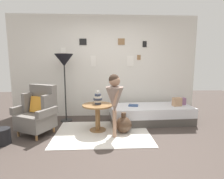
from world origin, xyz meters
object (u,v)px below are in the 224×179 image
object	(u,v)px
daybed	(150,114)
side_table	(98,112)
floor_lamp	(64,63)
magazine_basket	(2,136)
person_child	(115,97)
armchair	(38,112)
vase_striped	(98,99)
demijohn_near	(123,125)
book_on_daybed	(133,105)

from	to	relation	value
daybed	side_table	size ratio (longest dim) A/B	3.10
floor_lamp	magazine_basket	xyz separation A→B (m)	(-0.87, -1.23, -1.27)
person_child	armchair	bearing A→B (deg)	170.41
daybed	vase_striped	bearing A→B (deg)	-160.59
daybed	vase_striped	size ratio (longest dim) A/B	7.02
demijohn_near	magazine_basket	xyz separation A→B (m)	(-2.18, -0.40, -0.03)
demijohn_near	book_on_daybed	bearing A→B (deg)	64.12
floor_lamp	book_on_daybed	size ratio (longest dim) A/B	7.34
side_table	person_child	bearing A→B (deg)	-44.17
book_on_daybed	demijohn_near	xyz separation A→B (m)	(-0.30, -0.62, -0.24)
vase_striped	floor_lamp	bearing A→B (deg)	141.30
armchair	person_child	world-z (taller)	person_child
side_table	vase_striped	distance (m)	0.27
magazine_basket	side_table	bearing A→B (deg)	18.44
floor_lamp	magazine_basket	bearing A→B (deg)	-125.24
vase_striped	book_on_daybed	bearing A→B (deg)	27.89
side_table	magazine_basket	xyz separation A→B (m)	(-1.66, -0.55, -0.27)
armchair	magazine_basket	world-z (taller)	armchair
vase_striped	book_on_daybed	distance (m)	0.96
armchair	vase_striped	xyz separation A→B (m)	(1.19, 0.10, 0.23)
side_table	book_on_daybed	bearing A→B (deg)	29.84
floor_lamp	side_table	bearing A→B (deg)	-40.61
armchair	floor_lamp	distance (m)	1.29
armchair	floor_lamp	bearing A→B (deg)	61.70
armchair	floor_lamp	xyz separation A→B (m)	(0.40, 0.74, 0.98)
book_on_daybed	person_child	bearing A→B (deg)	-121.99
person_child	magazine_basket	xyz separation A→B (m)	(-1.99, -0.23, -0.64)
daybed	person_child	bearing A→B (deg)	-138.92
side_table	floor_lamp	distance (m)	1.45
person_child	daybed	bearing A→B (deg)	41.08
person_child	demijohn_near	xyz separation A→B (m)	(0.19, 0.17, -0.61)
book_on_daybed	armchair	bearing A→B (deg)	-165.02
floor_lamp	magazine_basket	size ratio (longest dim) A/B	5.77
demijohn_near	magazine_basket	distance (m)	2.22
person_child	demijohn_near	bearing A→B (deg)	41.43
person_child	magazine_basket	bearing A→B (deg)	-173.36
side_table	book_on_daybed	distance (m)	0.95
person_child	book_on_daybed	distance (m)	1.01
book_on_daybed	magazine_basket	distance (m)	2.70
armchair	side_table	world-z (taller)	armchair
floor_lamp	magazine_basket	distance (m)	1.97
daybed	book_on_daybed	bearing A→B (deg)	-179.74
side_table	book_on_daybed	xyz separation A→B (m)	(0.83, 0.47, 0.01)
armchair	person_child	xyz separation A→B (m)	(1.52, -0.26, 0.34)
daybed	floor_lamp	xyz separation A→B (m)	(-2.03, 0.20, 1.21)
floor_lamp	book_on_daybed	distance (m)	1.91
demijohn_near	magazine_basket	bearing A→B (deg)	-169.54
side_table	floor_lamp	bearing A→B (deg)	139.39
floor_lamp	demijohn_near	world-z (taller)	floor_lamp
armchair	floor_lamp	size ratio (longest dim) A/B	0.60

